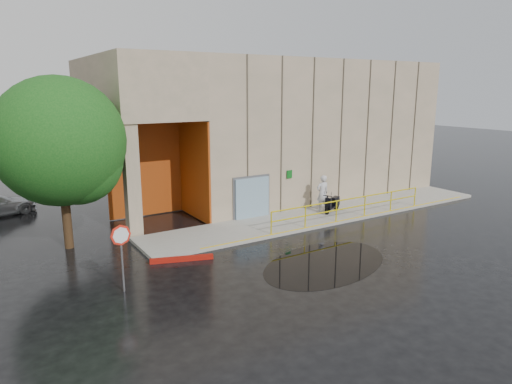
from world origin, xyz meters
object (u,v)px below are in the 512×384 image
person (322,193)px  stop_sign (121,243)px  red_curb (182,259)px  scooter (332,199)px  tree_near (64,146)px

person → stop_sign: stop_sign is taller
red_curb → stop_sign: bearing=-150.3°
stop_sign → red_curb: stop_sign is taller
scooter → red_curb: 9.50m
scooter → red_curb: bearing=168.2°
red_curb → tree_near: size_ratio=0.34×
person → scooter: bearing=131.6°
stop_sign → person: bearing=33.6°
stop_sign → tree_near: (-0.57, 5.35, 2.53)m
stop_sign → scooter: bearing=31.1°
stop_sign → tree_near: tree_near is taller
tree_near → red_curb: bearing=-50.1°
person → red_curb: 9.32m
person → tree_near: (-12.16, 1.44, 3.11)m
scooter → person: bearing=101.6°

